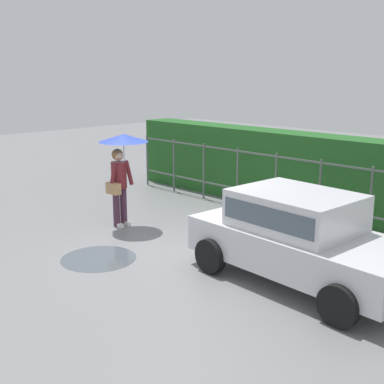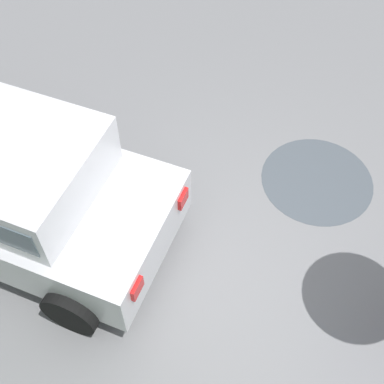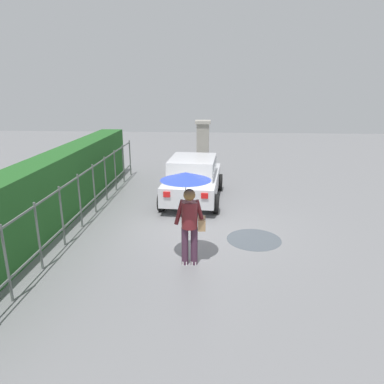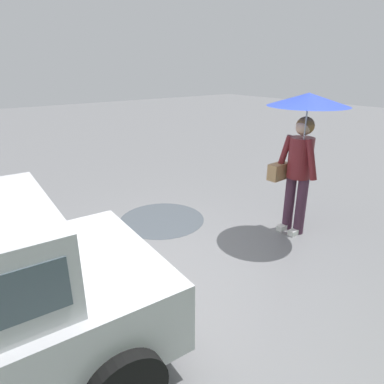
% 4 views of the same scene
% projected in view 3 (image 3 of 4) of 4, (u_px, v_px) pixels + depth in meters
% --- Properties ---
extents(ground_plane, '(40.00, 40.00, 0.00)m').
position_uv_depth(ground_plane, '(202.00, 226.00, 9.94)').
color(ground_plane, slate).
extents(car, '(3.82, 2.04, 1.48)m').
position_uv_depth(car, '(193.00, 177.00, 11.97)').
color(car, silver).
rests_on(car, ground).
extents(pedestrian, '(1.07, 1.07, 2.05)m').
position_uv_depth(pedestrian, '(188.00, 197.00, 7.48)').
color(pedestrian, '#47283D').
rests_on(pedestrian, ground).
extents(gate_pillar, '(0.60, 0.60, 2.42)m').
position_uv_depth(gate_pillar, '(203.00, 150.00, 14.32)').
color(gate_pillar, gray).
rests_on(gate_pillar, ground).
extents(fence_section, '(10.69, 0.05, 1.50)m').
position_uv_depth(fence_section, '(87.00, 192.00, 10.24)').
color(fence_section, '#59605B').
rests_on(fence_section, ground).
extents(hedge_row, '(11.64, 0.90, 1.90)m').
position_uv_depth(hedge_row, '(58.00, 187.00, 10.25)').
color(hedge_row, '#235B23').
rests_on(hedge_row, ground).
extents(puddle_near, '(1.38, 1.38, 0.00)m').
position_uv_depth(puddle_near, '(254.00, 239.00, 9.09)').
color(puddle_near, '#4C545B').
rests_on(puddle_near, ground).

